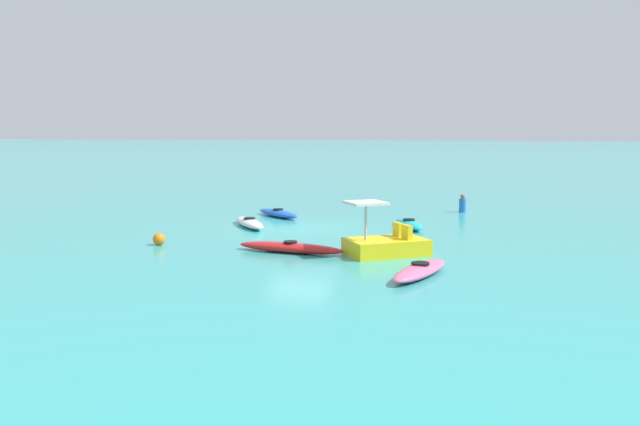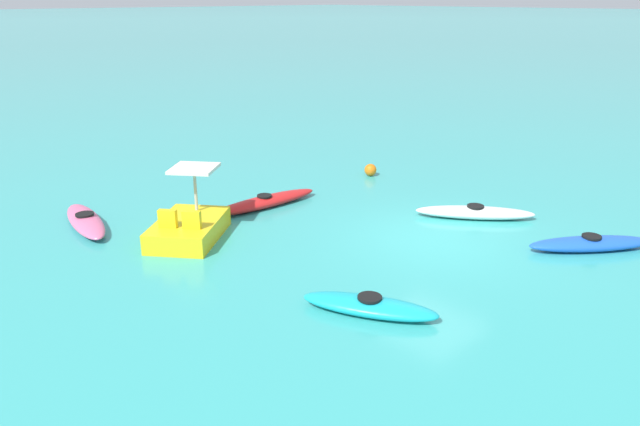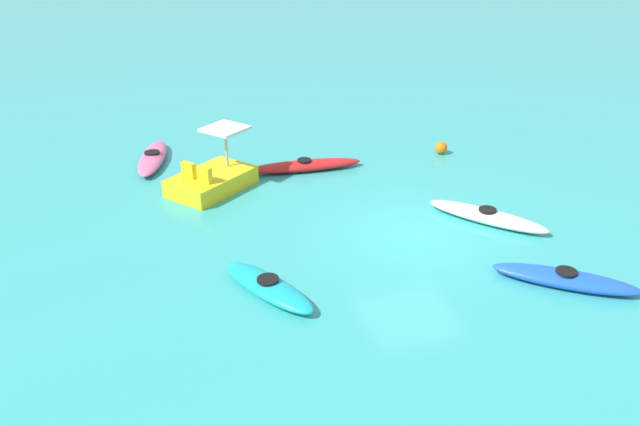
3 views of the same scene
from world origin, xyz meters
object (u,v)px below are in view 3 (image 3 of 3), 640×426
at_px(kayak_cyan, 268,287).
at_px(kayak_blue, 565,279).
at_px(kayak_white, 487,216).
at_px(buoy_orange, 441,148).
at_px(kayak_red, 304,166).
at_px(pedal_boat_yellow, 212,179).
at_px(kayak_pink, 153,158).

relative_size(kayak_cyan, kayak_blue, 0.95).
xyz_separation_m(kayak_white, buoy_orange, (4.81, -1.17, 0.04)).
bearing_deg(kayak_blue, kayak_red, 23.93).
xyz_separation_m(kayak_white, pedal_boat_yellow, (4.21, 6.44, 0.17)).
height_order(kayak_pink, pedal_boat_yellow, pedal_boat_yellow).
relative_size(kayak_cyan, pedal_boat_yellow, 0.97).
bearing_deg(kayak_blue, pedal_boat_yellow, 41.11).
distance_m(kayak_white, pedal_boat_yellow, 7.70).
height_order(kayak_blue, kayak_red, same).
relative_size(kayak_cyan, buoy_orange, 6.62).
distance_m(kayak_pink, buoy_orange, 9.31).
bearing_deg(kayak_white, kayak_cyan, 104.14).
bearing_deg(kayak_red, kayak_cyan, 157.28).
distance_m(kayak_cyan, buoy_orange, 9.71).
xyz_separation_m(kayak_pink, buoy_orange, (-2.04, -9.08, 0.04)).
bearing_deg(kayak_red, kayak_white, -143.59).
xyz_separation_m(kayak_cyan, kayak_pink, (8.41, 1.75, -0.00)).
bearing_deg(kayak_cyan, kayak_white, -75.86).
xyz_separation_m(kayak_white, kayak_red, (4.77, 3.52, -0.00)).
distance_m(kayak_white, kayak_red, 5.93).
height_order(kayak_pink, kayak_red, same).
relative_size(kayak_pink, kayak_red, 0.87).
relative_size(kayak_blue, kayak_red, 0.79).
height_order(kayak_pink, kayak_blue, same).
distance_m(kayak_pink, pedal_boat_yellow, 3.03).
bearing_deg(kayak_white, kayak_blue, -179.78).
relative_size(kayak_white, kayak_pink, 0.94).
bearing_deg(buoy_orange, kayak_cyan, 130.95).
relative_size(kayak_red, pedal_boat_yellow, 1.28).
bearing_deg(kayak_cyan, kayak_blue, -104.78).
distance_m(kayak_pink, kayak_red, 4.87).
bearing_deg(pedal_boat_yellow, buoy_orange, -85.47).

